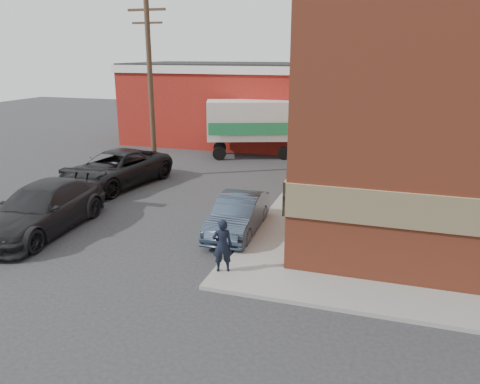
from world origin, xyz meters
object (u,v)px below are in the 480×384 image
Objects in this scene: man at (222,245)px; suv_a at (116,169)px; suv_b at (42,208)px; box_truck at (262,125)px; utility_pole at (151,85)px; warehouse at (244,103)px; sedan at (238,215)px.

man is 11.08m from suv_a.
box_truck is (4.34, 14.77, 1.15)m from suv_b.
box_truck reaches higher than suv_b.
utility_pole is 12.72m from man.
utility_pole is 8.10m from box_truck.
man reaches higher than suv_b.
box_truck reaches higher than man.
box_truck reaches higher than suv_a.
suv_b is at bearing -73.15° from suv_a.
suv_a is 0.84× the size of box_truck.
warehouse is 11.27m from utility_pole.
warehouse is 2.65× the size of suv_a.
utility_pole is at bearing 78.00° from suv_a.
warehouse is 13.64m from suv_a.
box_truck is at bearing 70.47° from suv_b.
utility_pole is 1.22× the size of box_truck.
man is at bearing -82.24° from sedan.
sedan is at bearing -73.33° from warehouse.
utility_pole is at bearing -142.21° from box_truck.
sedan is 0.69× the size of suv_a.
man is at bearing -53.03° from utility_pole.
suv_b is (-7.50, 1.33, -0.07)m from man.
man reaches higher than sedan.
utility_pole is 10.09m from sedan.
warehouse reaches higher than box_truck.
box_truck is at bearing -102.13° from man.
box_truck is (-3.16, 16.10, 1.08)m from man.
suv_a is at bearing -65.28° from man.
suv_a is 6.13m from suv_b.
box_truck reaches higher than sedan.
suv_a is at bearing -100.34° from warehouse.
warehouse is at bearing 81.84° from suv_b.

